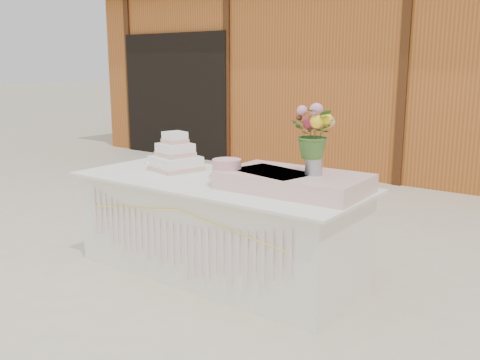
% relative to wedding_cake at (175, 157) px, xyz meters
% --- Properties ---
extents(ground, '(80.00, 80.00, 0.00)m').
position_rel_wedding_cake_xyz_m(ground, '(0.55, -0.11, -0.88)').
color(ground, beige).
rests_on(ground, ground).
extents(barn, '(12.60, 4.60, 3.30)m').
position_rel_wedding_cake_xyz_m(barn, '(0.54, 5.89, 0.79)').
color(barn, '#AE5524').
rests_on(barn, ground).
extents(cake_table, '(2.40, 1.00, 0.77)m').
position_rel_wedding_cake_xyz_m(cake_table, '(0.55, -0.11, -0.50)').
color(cake_table, white).
rests_on(cake_table, ground).
extents(wedding_cake, '(0.45, 0.45, 0.33)m').
position_rel_wedding_cake_xyz_m(wedding_cake, '(0.00, 0.00, 0.00)').
color(wedding_cake, white).
rests_on(wedding_cake, cake_table).
extents(pink_cake_stand, '(0.28, 0.28, 0.20)m').
position_rel_wedding_cake_xyz_m(pink_cake_stand, '(0.72, -0.21, -0.00)').
color(pink_cake_stand, silver).
rests_on(pink_cake_stand, cake_table).
extents(satin_runner, '(1.05, 0.63, 0.13)m').
position_rel_wedding_cake_xyz_m(satin_runner, '(1.21, -0.04, -0.05)').
color(satin_runner, beige).
rests_on(satin_runner, cake_table).
extents(flower_vase, '(0.12, 0.12, 0.17)m').
position_rel_wedding_cake_xyz_m(flower_vase, '(1.35, -0.02, 0.10)').
color(flower_vase, '#A5A5A9').
rests_on(flower_vase, satin_runner).
extents(bouquet, '(0.38, 0.35, 0.35)m').
position_rel_wedding_cake_xyz_m(bouquet, '(1.35, -0.02, 0.36)').
color(bouquet, '#3D6729').
rests_on(bouquet, flower_vase).
extents(loose_flowers, '(0.28, 0.41, 0.02)m').
position_rel_wedding_cake_xyz_m(loose_flowers, '(-0.43, 0.03, -0.10)').
color(loose_flowers, '#CE7E9A').
rests_on(loose_flowers, cake_table).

